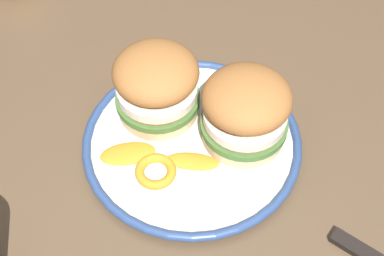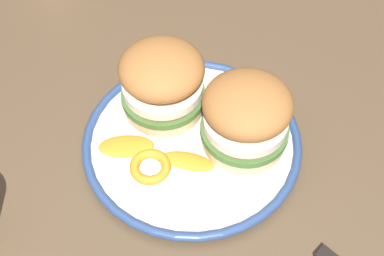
% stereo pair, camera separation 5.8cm
% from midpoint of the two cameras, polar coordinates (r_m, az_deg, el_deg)
% --- Properties ---
extents(dining_table, '(1.13, 0.87, 0.72)m').
position_cam_midpoint_polar(dining_table, '(0.82, -3.86, -5.54)').
color(dining_table, brown).
rests_on(dining_table, ground).
extents(dinner_plate, '(0.29, 0.29, 0.02)m').
position_cam_midpoint_polar(dinner_plate, '(0.72, -2.29, -1.60)').
color(dinner_plate, silver).
rests_on(dinner_plate, dining_table).
extents(sandwich_half_left, '(0.13, 0.13, 0.10)m').
position_cam_midpoint_polar(sandwich_half_left, '(0.71, -6.07, 4.45)').
color(sandwich_half_left, beige).
rests_on(sandwich_half_left, dinner_plate).
extents(sandwich_half_right, '(0.12, 0.12, 0.10)m').
position_cam_midpoint_polar(sandwich_half_right, '(0.68, 3.24, 1.75)').
color(sandwich_half_right, beige).
rests_on(sandwich_half_right, dinner_plate).
extents(orange_peel_curled, '(0.07, 0.07, 0.01)m').
position_cam_midpoint_polar(orange_peel_curled, '(0.68, -6.26, -4.69)').
color(orange_peel_curled, orange).
rests_on(orange_peel_curled, dinner_plate).
extents(orange_peel_strip_long, '(0.07, 0.03, 0.01)m').
position_cam_midpoint_polar(orange_peel_strip_long, '(0.69, -2.33, -3.66)').
color(orange_peel_strip_long, orange).
rests_on(orange_peel_strip_long, dinner_plate).
extents(orange_peel_strip_short, '(0.08, 0.06, 0.01)m').
position_cam_midpoint_polar(orange_peel_strip_short, '(0.70, -9.10, -2.80)').
color(orange_peel_strip_short, orange).
rests_on(orange_peel_strip_short, dinner_plate).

